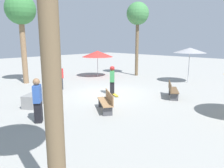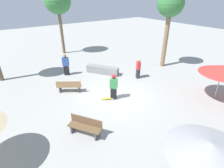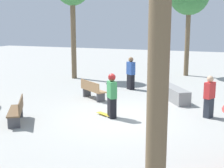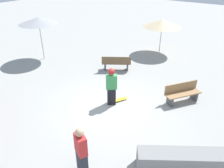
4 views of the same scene
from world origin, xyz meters
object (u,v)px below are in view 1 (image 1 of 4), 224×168
at_px(palm_tree_right, 21,12).
at_px(bench_near, 106,102).
at_px(skater_main, 112,79).
at_px(bystander_far, 60,77).
at_px(skateboard, 115,95).
at_px(concrete_ledge, 41,96).
at_px(bystander_watching, 38,101).
at_px(bench_far, 172,90).
at_px(shade_umbrella_red, 97,54).
at_px(shade_umbrella_grey, 190,50).
at_px(palm_tree_center_right, 138,15).

bearing_deg(palm_tree_right, bench_near, -2.57).
xyz_separation_m(skater_main, bystander_far, (-3.30, -1.36, -0.11)).
bearing_deg(skateboard, skater_main, -173.87).
height_order(concrete_ledge, bystander_watching, bystander_watching).
height_order(bench_far, shade_umbrella_red, shade_umbrella_red).
relative_size(concrete_ledge, shade_umbrella_red, 0.96).
bearing_deg(shade_umbrella_grey, concrete_ledge, -107.21).
relative_size(skater_main, shade_umbrella_red, 0.63).
distance_m(bystander_watching, bystander_far, 5.67).
bearing_deg(skater_main, skateboard, 27.39).
relative_size(skater_main, bystander_watching, 0.97).
height_order(skateboard, shade_umbrella_grey, shade_umbrella_grey).
height_order(concrete_ledge, shade_umbrella_red, shade_umbrella_red).
distance_m(shade_umbrella_grey, palm_tree_center_right, 5.55).
bearing_deg(skater_main, palm_tree_center_right, 165.05).
bearing_deg(skater_main, palm_tree_right, -115.48).
height_order(skater_main, bystander_far, skater_main).
distance_m(shade_umbrella_red, palm_tree_center_right, 4.70).
xyz_separation_m(palm_tree_center_right, bystander_watching, (4.19, -11.54, -4.28)).
xyz_separation_m(bystander_watching, bystander_far, (-4.27, 3.73, -0.07)).
relative_size(skateboard, bench_far, 0.51).
bearing_deg(concrete_ledge, shade_umbrella_red, 116.94).
bearing_deg(bench_far, shade_umbrella_grey, 161.87).
height_order(skateboard, bench_near, bench_near).
bearing_deg(palm_tree_right, bench_far, 20.90).
bearing_deg(bench_far, palm_tree_right, -102.62).
xyz_separation_m(skater_main, concrete_ledge, (-1.52, -3.66, -0.59)).
bearing_deg(skater_main, bench_near, -2.50).
xyz_separation_m(skater_main, bystander_watching, (0.98, -5.10, -0.04)).
bearing_deg(palm_tree_center_right, bench_far, -37.60).
bearing_deg(bystander_far, concrete_ledge, 63.75).
bearing_deg(skateboard, bystander_far, -134.06).
height_order(shade_umbrella_red, palm_tree_right, palm_tree_right).
distance_m(palm_tree_right, bystander_watching, 9.39).
relative_size(shade_umbrella_red, palm_tree_right, 0.42).
distance_m(skater_main, shade_umbrella_red, 6.44).
height_order(bench_near, palm_tree_right, palm_tree_right).
xyz_separation_m(concrete_ledge, palm_tree_right, (-5.34, 1.69, 4.68)).
xyz_separation_m(shade_umbrella_grey, bystander_watching, (-0.62, -11.49, -1.52)).
bearing_deg(bystander_watching, skateboard, -44.75).
distance_m(shade_umbrella_red, bystander_far, 5.47).
xyz_separation_m(skateboard, palm_tree_right, (-7.19, -1.83, 4.92)).
distance_m(shade_umbrella_red, shade_umbrella_grey, 7.37).
bearing_deg(skateboard, shade_umbrella_red, 173.19).
bearing_deg(shade_umbrella_red, shade_umbrella_grey, 22.05).
height_order(palm_tree_center_right, bystander_watching, palm_tree_center_right).
distance_m(shade_umbrella_red, bystander_watching, 10.76).
distance_m(bench_near, shade_umbrella_red, 9.43).
distance_m(shade_umbrella_red, palm_tree_right, 6.57).
bearing_deg(shade_umbrella_grey, skateboard, -100.91).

